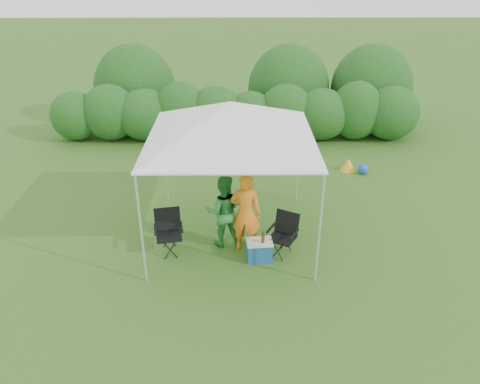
{
  "coord_description": "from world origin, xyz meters",
  "views": [
    {
      "loc": [
        0.11,
        -7.66,
        5.25
      ],
      "look_at": [
        0.17,
        0.4,
        1.05
      ],
      "focal_mm": 35.0,
      "sensor_mm": 36.0,
      "label": 1
    }
  ],
  "objects_px": {
    "chair_left": "(168,229)",
    "cooler": "(259,250)",
    "chair_right": "(284,231)",
    "man": "(246,213)",
    "woman": "(224,211)",
    "canopy": "(231,121)"
  },
  "relations": [
    {
      "from": "man",
      "to": "cooler",
      "type": "distance_m",
      "value": 0.75
    },
    {
      "from": "chair_right",
      "to": "man",
      "type": "bearing_deg",
      "value": -159.79
    },
    {
      "from": "chair_right",
      "to": "man",
      "type": "relative_size",
      "value": 0.51
    },
    {
      "from": "chair_left",
      "to": "woman",
      "type": "height_order",
      "value": "woman"
    },
    {
      "from": "chair_left",
      "to": "canopy",
      "type": "bearing_deg",
      "value": 13.4
    },
    {
      "from": "man",
      "to": "chair_left",
      "type": "bearing_deg",
      "value": 11.17
    },
    {
      "from": "canopy",
      "to": "man",
      "type": "distance_m",
      "value": 1.75
    },
    {
      "from": "chair_left",
      "to": "cooler",
      "type": "distance_m",
      "value": 1.79
    },
    {
      "from": "man",
      "to": "chair_right",
      "type": "bearing_deg",
      "value": -178.3
    },
    {
      "from": "chair_right",
      "to": "chair_left",
      "type": "xyz_separation_m",
      "value": [
        -2.22,
        0.09,
        0.02
      ]
    },
    {
      "from": "woman",
      "to": "cooler",
      "type": "distance_m",
      "value": 1.03
    },
    {
      "from": "chair_right",
      "to": "cooler",
      "type": "bearing_deg",
      "value": -125.74
    },
    {
      "from": "cooler",
      "to": "chair_right",
      "type": "bearing_deg",
      "value": 20.09
    },
    {
      "from": "chair_left",
      "to": "cooler",
      "type": "relative_size",
      "value": 1.69
    },
    {
      "from": "canopy",
      "to": "woman",
      "type": "xyz_separation_m",
      "value": [
        -0.15,
        -0.31,
        -1.72
      ]
    },
    {
      "from": "cooler",
      "to": "chair_left",
      "type": "bearing_deg",
      "value": 164.3
    },
    {
      "from": "chair_right",
      "to": "man",
      "type": "height_order",
      "value": "man"
    },
    {
      "from": "canopy",
      "to": "chair_left",
      "type": "bearing_deg",
      "value": -155.85
    },
    {
      "from": "chair_left",
      "to": "man",
      "type": "height_order",
      "value": "man"
    },
    {
      "from": "canopy",
      "to": "woman",
      "type": "height_order",
      "value": "canopy"
    },
    {
      "from": "chair_right",
      "to": "woman",
      "type": "bearing_deg",
      "value": -166.58
    },
    {
      "from": "cooler",
      "to": "canopy",
      "type": "bearing_deg",
      "value": 116.22
    }
  ]
}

